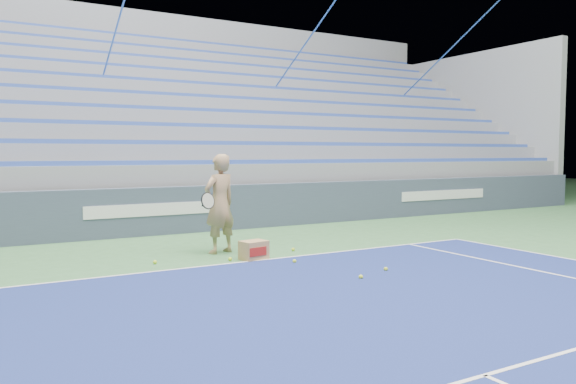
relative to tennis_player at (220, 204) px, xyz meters
name	(u,v)px	position (x,y,z in m)	size (l,w,h in m)	color
sponsor_barrier	(155,211)	(-0.37, 2.93, -0.38)	(30.00, 0.32, 1.10)	#3C475B
bleachers	(101,138)	(-0.38, 8.65, 1.42)	(31.00, 9.15, 7.30)	gray
tennis_player	(220,204)	(0.00, 0.00, 0.00)	(1.00, 0.93, 1.87)	tan
ball_box	(254,250)	(0.26, -0.91, -0.77)	(0.50, 0.41, 0.34)	#AB8452
tennis_ball_0	(386,269)	(1.65, -2.84, -0.90)	(0.07, 0.07, 0.07)	#D8EE30
tennis_ball_1	(293,249)	(1.30, -0.52, -0.90)	(0.07, 0.07, 0.07)	#D8EE30
tennis_ball_2	(361,277)	(0.96, -3.09, -0.90)	(0.07, 0.07, 0.07)	#D8EE30
tennis_ball_3	(230,259)	(-0.15, -0.81, -0.90)	(0.07, 0.07, 0.07)	#D8EE30
tennis_ball_4	(155,262)	(-1.38, -0.43, -0.90)	(0.07, 0.07, 0.07)	#D8EE30
tennis_ball_5	(295,261)	(0.72, -1.55, -0.90)	(0.07, 0.07, 0.07)	#D8EE30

